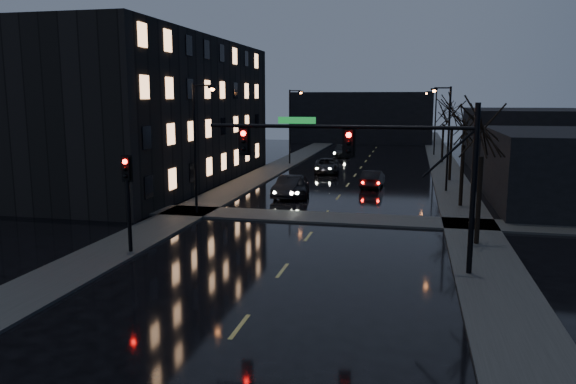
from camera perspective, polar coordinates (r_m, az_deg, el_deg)
The scene contains 23 objects.
ground at distance 16.68m, azimuth -7.07°, elevation -16.04°, with size 160.00×160.00×0.00m, color black.
sidewalk_left at distance 51.50m, azimuth -2.97°, elevation 1.61°, with size 3.00×140.00×0.12m, color #2D2D2B.
sidewalk_right at distance 49.76m, azimuth 16.25°, elevation 0.96°, with size 3.00×140.00×0.12m, color #2D2D2B.
sidewalk_cross at distance 33.80m, azimuth 3.47°, elevation -2.61°, with size 40.00×3.00×0.12m, color #2D2D2B.
apartment_block at distance 49.18m, azimuth -13.73°, elevation 7.93°, with size 12.00×30.00×12.00m, color black.
commercial_right_near at distance 41.71m, azimuth 26.81°, elevation 2.09°, with size 10.00×14.00×5.00m, color black.
commercial_right_far at distance 63.39m, azimuth 23.37°, elevation 5.01°, with size 12.00×18.00×6.00m, color black.
far_block at distance 92.55m, azimuth 7.54°, elevation 7.53°, with size 22.00×10.00×8.00m, color black.
signal_mast at distance 23.29m, azimuth 9.25°, elevation 3.73°, with size 11.11×0.41×7.00m.
signal_pole_left at distance 26.70m, azimuth -15.96°, elevation 0.20°, with size 0.35×0.41×4.53m.
tree_near at distance 28.34m, azimuth 19.24°, elevation 7.08°, with size 3.52×3.52×8.08m.
tree_mid_a at distance 38.30m, azimuth 17.52°, elevation 7.10°, with size 3.30×3.30×7.58m.
tree_mid_b at distance 50.24m, azimuth 16.42°, elevation 8.54°, with size 3.74×3.74×8.59m.
tree_far at distance 64.23m, azimuth 15.59°, elevation 8.23°, with size 3.43×3.43×7.88m.
streetlight_l_near at distance 34.66m, azimuth -9.12°, elevation 5.46°, with size 1.53×0.28×8.00m.
streetlight_l_far at distance 60.54m, azimuth 0.38°, elevation 7.30°, with size 1.53×0.28×8.00m.
streetlight_r_mid at distance 44.27m, azimuth 15.74°, elevation 6.10°, with size 1.53×0.28×8.00m.
streetlight_r_far at distance 72.22m, azimuth 14.58°, elevation 7.36°, with size 1.53×0.28×8.00m.
oncoming_car_a at distance 41.07m, azimuth 0.73°, elevation 0.67°, with size 1.95×4.86×1.65m, color black.
oncoming_car_b at distance 41.00m, azimuth 0.19°, elevation 0.57°, with size 1.63×4.67×1.54m, color black.
oncoming_car_c at distance 54.31m, azimuth 3.97°, elevation 2.70°, with size 2.32×5.03×1.40m, color black.
oncoming_car_d at distance 69.16m, azimuth 5.48°, elevation 4.17°, with size 2.00×4.91×1.43m, color black.
lead_car at distance 45.80m, azimuth 8.59°, elevation 1.33°, with size 1.48×4.24×1.40m, color black.
Camera 1 is at (5.17, -14.13, 7.20)m, focal length 35.00 mm.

